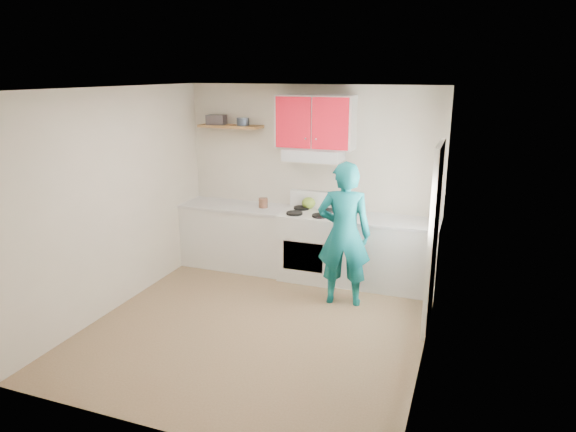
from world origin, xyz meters
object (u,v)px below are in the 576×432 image
at_px(kettle, 309,203).
at_px(crock, 263,204).
at_px(person, 344,234).
at_px(tin, 243,122).
at_px(stove, 310,245).

height_order(kettle, crock, kettle).
bearing_deg(person, tin, -35.60).
relative_size(kettle, person, 0.11).
bearing_deg(stove, tin, 171.30).
bearing_deg(crock, tin, 160.12).
bearing_deg(person, crock, -37.09).
bearing_deg(crock, kettle, 14.66).
distance_m(stove, kettle, 0.58).
distance_m(kettle, person, 1.13).
xyz_separation_m(tin, kettle, (0.96, 0.04, -1.09)).
bearing_deg(tin, person, -26.06).
bearing_deg(kettle, stove, -83.88).
height_order(stove, person, person).
relative_size(tin, crock, 1.12).
bearing_deg(crock, stove, -2.98).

